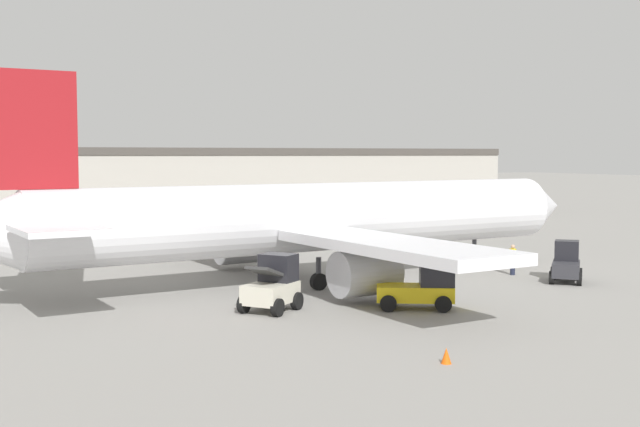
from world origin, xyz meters
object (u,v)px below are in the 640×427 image
at_px(baggage_tug, 566,264).
at_px(ground_crew_worker, 513,259).
at_px(pushback_tug, 422,288).
at_px(airplane, 306,219).
at_px(belt_loader_truck, 273,285).
at_px(safety_cone_near, 446,356).

bearing_deg(baggage_tug, ground_crew_worker, 61.58).
distance_m(ground_crew_worker, pushback_tug, 12.38).
distance_m(baggage_tug, pushback_tug, 11.99).
bearing_deg(ground_crew_worker, airplane, 6.41).
relative_size(baggage_tug, belt_loader_truck, 0.92).
bearing_deg(belt_loader_truck, pushback_tug, -60.05).
relative_size(belt_loader_truck, safety_cone_near, 5.98).
xyz_separation_m(airplane, safety_cone_near, (-3.56, -17.59, -3.24)).
distance_m(baggage_tug, safety_cone_near, 19.93).
distance_m(ground_crew_worker, baggage_tug, 3.48).
distance_m(airplane, pushback_tug, 9.67).
bearing_deg(airplane, safety_cone_near, -105.12).
xyz_separation_m(belt_loader_truck, pushback_tug, (6.23, -2.85, -0.19)).
xyz_separation_m(pushback_tug, safety_cone_near, (-4.87, -8.35, -0.71)).
xyz_separation_m(airplane, baggage_tug, (12.99, -6.52, -2.50)).
bearing_deg(baggage_tug, safety_cone_near, 170.37).
relative_size(airplane, safety_cone_near, 71.44).
relative_size(airplane, baggage_tug, 12.93).
bearing_deg(belt_loader_truck, airplane, 16.94).
bearing_deg(baggage_tug, belt_loader_truck, 136.18).
relative_size(airplane, pushback_tug, 10.27).
bearing_deg(baggage_tug, airplane, 109.94).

